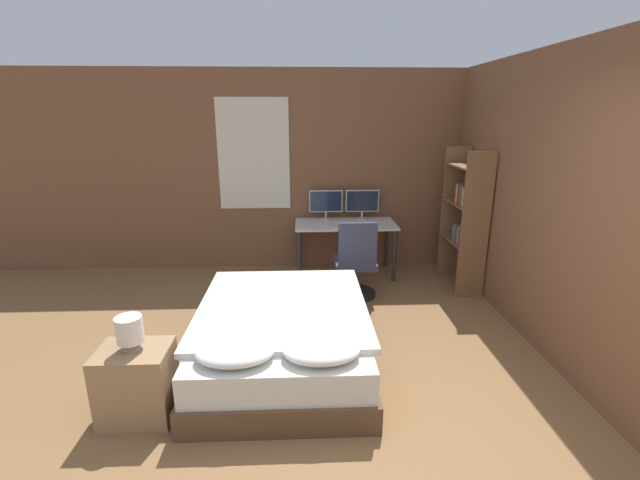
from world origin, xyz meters
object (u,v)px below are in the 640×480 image
bed (283,336)px  monitor_left (326,203)px  office_chair (355,267)px  bookshelf (467,214)px  computer_mouse (368,226)px  nightstand (137,383)px  bedside_lamp (130,330)px  monitor_right (362,202)px  keyboard (347,227)px  desk (345,229)px

bed → monitor_left: monitor_left is taller
office_chair → bookshelf: (1.37, 0.22, 0.58)m
monitor_left → computer_mouse: monitor_left is taller
nightstand → monitor_left: bearing=63.4°
bed → bedside_lamp: 1.28m
nightstand → monitor_left: (1.53, 3.05, 0.68)m
nightstand → monitor_right: monitor_right is taller
monitor_right → bookshelf: bearing=-33.9°
monitor_right → computer_mouse: (0.02, -0.45, -0.21)m
keyboard → bedside_lamp: bearing=-124.4°
keyboard → desk: bearing=90.0°
nightstand → monitor_right: size_ratio=1.20×
bed → computer_mouse: bearing=62.0°
desk → office_chair: size_ratio=1.39×
bedside_lamp → nightstand: bearing=90.0°
monitor_left → office_chair: monitor_left is taller
bedside_lamp → computer_mouse: bearing=51.6°
monitor_right → bed: bearing=-112.9°
desk → computer_mouse: size_ratio=19.09×
desk → computer_mouse: 0.37m
nightstand → bedside_lamp: size_ratio=2.19×
bed → bedside_lamp: size_ratio=7.70×
bed → bedside_lamp: bearing=-147.4°
bed → computer_mouse: size_ratio=27.41×
monitor_right → computer_mouse: bearing=-87.1°
nightstand → office_chair: 2.74m
desk → monitor_right: (0.25, 0.23, 0.32)m
bed → monitor_left: bearing=78.0°
monitor_left → bookshelf: bearing=-25.2°
monitor_right → bookshelf: (1.16, -0.78, 0.01)m
monitor_right → computer_mouse: 0.50m
desk → monitor_left: size_ratio=2.93×
bedside_lamp → desk: bearing=57.8°
desk → computer_mouse: bearing=-39.5°
bed → monitor_right: (1.01, 2.39, 0.69)m
bed → keyboard: keyboard is taller
nightstand → monitor_left: monitor_left is taller
monitor_right → nightstand: bearing=-123.6°
bookshelf → bed: bearing=-143.4°
desk → office_chair: 0.82m
bedside_lamp → monitor_right: size_ratio=0.55×
nightstand → desk: 3.35m
desk → bedside_lamp: bearing=-122.2°
desk → monitor_left: bearing=137.5°
computer_mouse → keyboard: bearing=180.0°
monitor_left → office_chair: 1.19m
desk → keyboard: keyboard is taller
bedside_lamp → keyboard: bearing=55.6°
bed → bookshelf: (2.17, 1.61, 0.70)m
monitor_left → keyboard: size_ratio=1.24×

